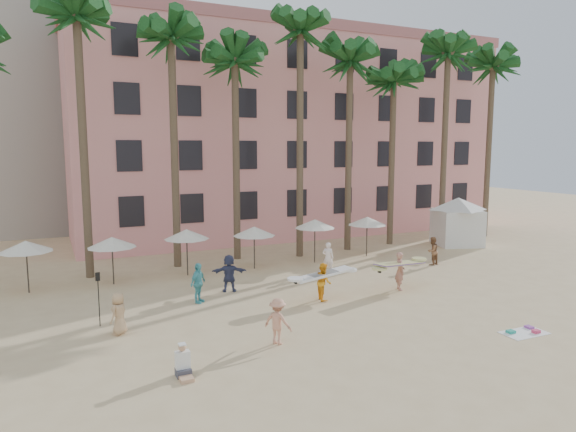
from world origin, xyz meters
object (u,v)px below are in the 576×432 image
at_px(carrier_yellow, 400,269).
at_px(pink_hotel, 282,137).
at_px(carrier_white, 323,280).
at_px(cabana, 458,217).

bearing_deg(carrier_yellow, pink_hotel, 81.75).
height_order(pink_hotel, carrier_white, pink_hotel).
relative_size(pink_hotel, carrier_white, 10.74).
distance_m(pink_hotel, carrier_yellow, 22.20).
height_order(pink_hotel, carrier_yellow, pink_hotel).
bearing_deg(carrier_yellow, carrier_white, 178.19).
relative_size(pink_hotel, carrier_yellow, 10.61).
xyz_separation_m(pink_hotel, carrier_yellow, (-3.03, -20.88, -6.92)).
distance_m(cabana, carrier_white, 17.45).
bearing_deg(carrier_white, pink_hotel, 70.45).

